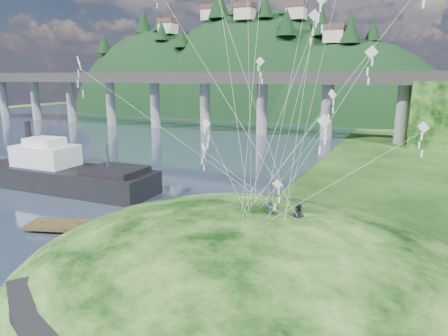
% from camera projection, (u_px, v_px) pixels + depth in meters
% --- Properties ---
extents(ground, '(320.00, 320.00, 0.00)m').
position_uv_depth(ground, '(138.00, 274.00, 28.81)').
color(ground, black).
rests_on(ground, ground).
extents(grass_hill, '(36.00, 32.00, 13.00)m').
position_uv_depth(grass_hill, '(251.00, 305.00, 27.54)').
color(grass_hill, black).
rests_on(grass_hill, ground).
extents(bridge, '(160.00, 11.00, 15.00)m').
position_uv_depth(bridge, '(225.00, 94.00, 99.34)').
color(bridge, '#2D2B2B').
rests_on(bridge, ground).
extents(far_ridge, '(153.00, 70.00, 94.50)m').
position_uv_depth(far_ridge, '(242.00, 132.00, 156.20)').
color(far_ridge, black).
rests_on(far_ridge, ground).
extents(work_barge, '(23.98, 7.40, 8.31)m').
position_uv_depth(work_barge, '(64.00, 173.00, 50.05)').
color(work_barge, black).
rests_on(work_barge, ground).
extents(wooden_dock, '(15.84, 7.50, 1.14)m').
position_uv_depth(wooden_dock, '(113.00, 227.00, 36.28)').
color(wooden_dock, '#3D2E19').
rests_on(wooden_dock, ground).
extents(kite_flyers, '(2.74, 1.15, 1.95)m').
position_uv_depth(kite_flyers, '(290.00, 202.00, 26.13)').
color(kite_flyers, '#262A33').
rests_on(kite_flyers, ground).
extents(kite_swarm, '(20.75, 15.15, 21.39)m').
position_uv_depth(kite_swarm, '(275.00, 19.00, 24.60)').
color(kite_swarm, white).
rests_on(kite_swarm, ground).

